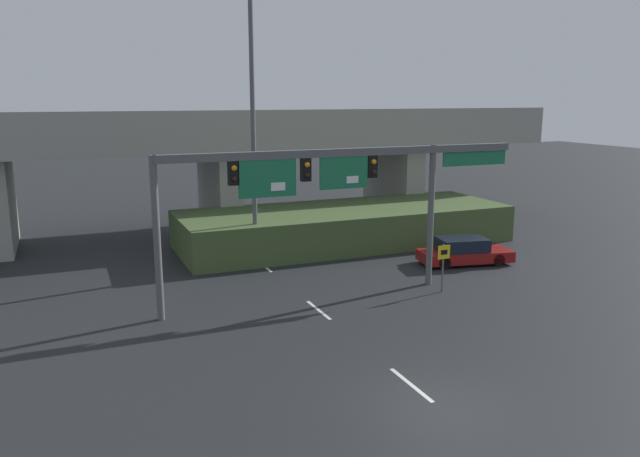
# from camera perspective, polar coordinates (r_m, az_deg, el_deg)

# --- Properties ---
(ground_plane) EXTENTS (160.00, 160.00, 0.00)m
(ground_plane) POSITION_cam_1_polar(r_m,az_deg,el_deg) (18.34, 10.76, -15.71)
(ground_plane) COLOR black
(lane_markings) EXTENTS (0.14, 24.05, 0.01)m
(lane_markings) POSITION_cam_1_polar(r_m,az_deg,el_deg) (28.59, -2.92, -5.22)
(lane_markings) COLOR silver
(lane_markings) RESTS_ON ground
(signal_gantry) EXTENTS (16.18, 0.44, 6.34)m
(signal_gantry) POSITION_cam_1_polar(r_m,az_deg,el_deg) (25.85, 1.17, 4.67)
(signal_gantry) COLOR #515456
(signal_gantry) RESTS_ON ground
(speed_limit_sign) EXTENTS (0.60, 0.11, 2.17)m
(speed_limit_sign) POSITION_cam_1_polar(r_m,az_deg,el_deg) (27.77, 11.21, -2.93)
(speed_limit_sign) COLOR #4C4C4C
(speed_limit_sign) RESTS_ON ground
(highway_light_pole_near) EXTENTS (0.70, 0.36, 15.12)m
(highway_light_pole_near) POSITION_cam_1_polar(r_m,az_deg,el_deg) (31.23, -6.18, 10.98)
(highway_light_pole_near) COLOR #515456
(highway_light_pole_near) RESTS_ON ground
(overpass_bridge) EXTENTS (44.08, 7.96, 7.70)m
(overpass_bridge) POSITION_cam_1_polar(r_m,az_deg,el_deg) (39.62, -9.31, 7.38)
(overpass_bridge) COLOR gray
(overpass_bridge) RESTS_ON ground
(grass_embankment) EXTENTS (19.11, 6.62, 2.10)m
(grass_embankment) POSITION_cam_1_polar(r_m,az_deg,el_deg) (36.39, 2.24, 0.24)
(grass_embankment) COLOR #42562D
(grass_embankment) RESTS_ON ground
(parked_sedan_near_right) EXTENTS (4.98, 2.68, 1.36)m
(parked_sedan_near_right) POSITION_cam_1_polar(r_m,az_deg,el_deg) (32.88, 13.03, -2.08)
(parked_sedan_near_right) COLOR maroon
(parked_sedan_near_right) RESTS_ON ground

